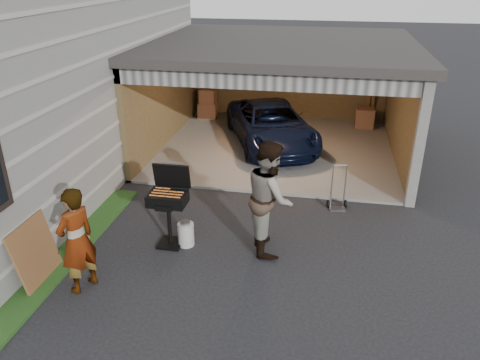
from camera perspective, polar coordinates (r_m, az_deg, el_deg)
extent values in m
plane|color=black|center=(7.68, -6.83, -12.78)|extent=(80.00, 80.00, 0.00)
cube|color=#193814|center=(7.89, -25.44, -14.00)|extent=(0.50, 8.00, 0.06)
cube|color=#605E59|center=(13.17, 4.59, 4.11)|extent=(6.50, 6.00, 0.06)
cube|color=#463B21|center=(15.60, 6.01, 12.39)|extent=(6.50, 0.15, 2.70)
cube|color=#463B21|center=(12.85, 19.15, 8.49)|extent=(0.15, 6.00, 2.70)
cube|color=#463B21|center=(13.46, -8.99, 10.23)|extent=(0.15, 6.00, 2.70)
cube|color=#2D2B28|center=(12.47, 5.03, 16.11)|extent=(6.80, 6.30, 0.20)
cube|color=#474744|center=(9.67, 3.09, 11.96)|extent=(6.50, 0.16, 0.36)
cube|color=silver|center=(10.84, 4.01, 13.86)|extent=(6.00, 2.40, 0.06)
cube|color=#474744|center=(10.07, 20.99, 3.90)|extent=(0.20, 0.18, 2.70)
cube|color=brown|center=(15.58, -3.89, 8.50)|extent=(0.60, 0.50, 0.50)
cube|color=brown|center=(15.45, -3.94, 10.19)|extent=(0.50, 0.45, 0.45)
cube|color=brown|center=(15.05, 14.94, 7.32)|extent=(0.55, 0.50, 0.60)
cube|color=brown|center=(15.43, 15.85, 10.89)|extent=(0.24, 0.43, 2.20)
imported|color=black|center=(13.06, 3.83, 6.48)|extent=(3.30, 4.55, 1.15)
imported|color=#AEC1DB|center=(7.53, -19.29, -6.99)|extent=(0.63, 0.75, 1.74)
imported|color=#4E2D1E|center=(8.08, 3.63, -2.10)|extent=(1.01, 1.16, 2.03)
cube|color=black|center=(8.72, -8.43, -7.63)|extent=(0.42, 0.42, 0.05)
cylinder|color=black|center=(8.50, -8.61, -5.19)|extent=(0.07, 0.07, 0.85)
cube|color=black|center=(8.27, -8.82, -2.28)|extent=(0.67, 0.46, 0.20)
cube|color=#59595B|center=(8.23, -8.86, -1.75)|extent=(0.61, 0.40, 0.02)
cube|color=black|center=(8.39, -8.32, 0.52)|extent=(0.67, 0.12, 0.46)
cylinder|color=beige|center=(8.58, -6.60, -6.59)|extent=(0.36, 0.36, 0.44)
cube|color=brown|center=(8.14, -23.68, -8.12)|extent=(0.26, 0.94, 1.04)
cube|color=gray|center=(10.00, 11.78, -3.46)|extent=(0.35, 0.25, 0.04)
cylinder|color=black|center=(10.03, 10.67, -2.84)|extent=(0.06, 0.17, 0.17)
cylinder|color=black|center=(10.10, 12.73, -2.83)|extent=(0.06, 0.17, 0.17)
cylinder|color=gray|center=(9.85, 11.13, -0.66)|extent=(0.03, 0.03, 0.96)
cylinder|color=gray|center=(9.91, 12.70, -0.67)|extent=(0.03, 0.03, 0.96)
cylinder|color=gray|center=(9.70, 12.15, 1.79)|extent=(0.28, 0.07, 0.03)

